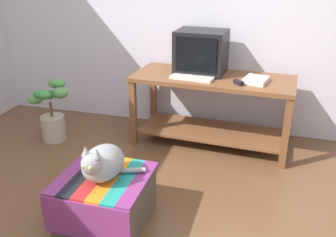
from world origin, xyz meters
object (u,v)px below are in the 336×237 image
at_px(tv_monitor, 201,52).
at_px(stapler, 238,82).
at_px(cat, 102,163).
at_px(potted_plant, 52,114).
at_px(ottoman_with_blanket, 105,199).
at_px(book, 256,80).
at_px(desk, 212,98).
at_px(keyboard, 192,78).

relative_size(tv_monitor, stapler, 4.49).
relative_size(cat, potted_plant, 0.63).
distance_m(tv_monitor, ottoman_with_blanket, 1.74).
bearing_deg(ottoman_with_blanket, book, 56.31).
bearing_deg(cat, book, 61.51).
relative_size(desk, tv_monitor, 3.15).
xyz_separation_m(book, potted_plant, (-1.97, -0.30, -0.44)).
bearing_deg(cat, desk, 75.71).
bearing_deg(desk, tv_monitor, 145.47).
height_order(desk, cat, desk).
height_order(keyboard, stapler, stapler).
relative_size(keyboard, cat, 1.00).
height_order(desk, keyboard, keyboard).
bearing_deg(tv_monitor, stapler, -33.06).
bearing_deg(potted_plant, ottoman_with_blanket, -44.65).
height_order(desk, potted_plant, desk).
relative_size(tv_monitor, potted_plant, 0.78).
xyz_separation_m(tv_monitor, stapler, (0.40, -0.30, -0.18)).
xyz_separation_m(cat, stapler, (0.75, 1.26, 0.24)).
relative_size(desk, potted_plant, 2.47).
bearing_deg(ottoman_with_blanket, tv_monitor, 76.98).
bearing_deg(tv_monitor, keyboard, -94.20).
xyz_separation_m(book, stapler, (-0.14, -0.11, -0.00)).
bearing_deg(keyboard, stapler, 0.99).
bearing_deg(potted_plant, cat, -44.94).
relative_size(keyboard, ottoman_with_blanket, 0.66).
distance_m(tv_monitor, cat, 1.65).
relative_size(ottoman_with_blanket, stapler, 5.52).
bearing_deg(book, cat, -111.27).
bearing_deg(cat, keyboard, 81.06).
distance_m(keyboard, ottoman_with_blanket, 1.43).
relative_size(desk, keyboard, 3.89).
bearing_deg(ottoman_with_blanket, keyboard, 75.94).
relative_size(tv_monitor, keyboard, 1.23).
bearing_deg(cat, stapler, 63.78).
distance_m(keyboard, book, 0.58).
bearing_deg(tv_monitor, desk, -34.53).
bearing_deg(keyboard, ottoman_with_blanket, -96.37).
height_order(book, ottoman_with_blanket, book).
xyz_separation_m(tv_monitor, keyboard, (-0.03, -0.24, -0.19)).
xyz_separation_m(potted_plant, stapler, (1.83, 0.19, 0.44)).
distance_m(keyboard, cat, 1.37).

